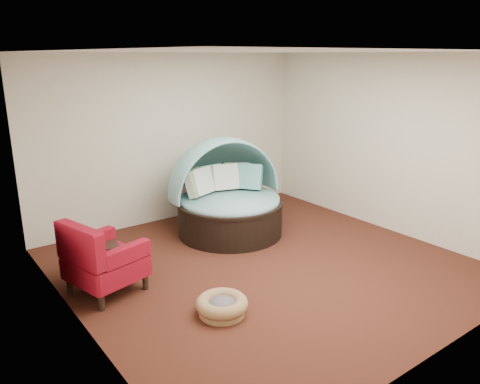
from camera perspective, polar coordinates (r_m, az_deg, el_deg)
floor at (r=6.48m, az=3.10°, el=-8.86°), size 5.00×5.00×0.00m
wall_back at (r=8.06m, az=-8.24°, el=6.49°), size 5.00×0.00×5.00m
wall_front at (r=4.48m, az=24.30°, el=-2.82°), size 5.00×0.00×5.00m
wall_left at (r=4.86m, az=-19.97°, el=-0.90°), size 0.00×5.00×5.00m
wall_right at (r=7.83m, az=17.56°, el=5.62°), size 0.00×5.00×5.00m
ceiling at (r=5.86m, az=3.54°, el=16.74°), size 5.00×5.00×0.00m
canopy_daybed at (r=7.41m, az=-1.60°, el=0.32°), size 1.94×1.88×1.53m
pet_basket at (r=5.31m, az=-2.21°, el=-13.65°), size 0.75×0.75×0.20m
red_armchair at (r=5.82m, az=-16.54°, el=-7.96°), size 0.97×0.97×0.93m
side_table at (r=6.19m, az=-17.16°, el=-7.52°), size 0.63×0.63×0.51m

